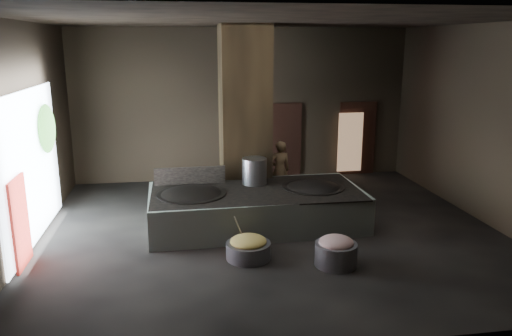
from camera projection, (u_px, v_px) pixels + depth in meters
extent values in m
cube|color=black|center=(270.00, 232.00, 11.16)|extent=(10.00, 9.00, 0.10)
cube|color=black|center=(272.00, 18.00, 10.04)|extent=(10.00, 9.00, 0.10)
cube|color=black|center=(243.00, 105.00, 14.96)|extent=(10.00, 0.10, 4.50)
cube|color=black|center=(337.00, 192.00, 6.24)|extent=(10.00, 0.10, 4.50)
cube|color=black|center=(20.00, 137.00, 9.84)|extent=(0.10, 9.00, 4.50)
cube|color=black|center=(488.00, 125.00, 11.36)|extent=(0.10, 9.00, 4.50)
cube|color=black|center=(245.00, 118.00, 12.38)|extent=(1.20, 1.20, 4.50)
cube|color=#AFC2B2|center=(256.00, 208.00, 11.34)|extent=(4.83, 2.41, 0.83)
cube|color=black|center=(256.00, 191.00, 11.24)|extent=(4.66, 2.24, 0.03)
ellipsoid|color=black|center=(191.00, 197.00, 10.99)|extent=(1.50, 1.50, 0.41)
cylinder|color=black|center=(191.00, 194.00, 10.98)|extent=(1.53, 1.53, 0.05)
ellipsoid|color=black|center=(313.00, 190.00, 11.51)|extent=(1.40, 1.40, 0.39)
cylinder|color=black|center=(313.00, 187.00, 11.49)|extent=(1.43, 1.43, 0.05)
cylinder|color=#999CA0|center=(254.00, 171.00, 11.70)|extent=(0.58, 0.58, 0.62)
cube|color=black|center=(190.00, 176.00, 11.69)|extent=(1.66, 0.11, 0.41)
imported|color=#94734B|center=(280.00, 170.00, 13.25)|extent=(0.60, 0.42, 1.56)
cylinder|color=slate|center=(248.00, 251.00, 9.64)|extent=(1.11, 1.11, 0.32)
ellipsoid|color=#9BB457|center=(248.00, 241.00, 9.59)|extent=(0.71, 0.71, 0.22)
cylinder|color=#999CA0|center=(240.00, 229.00, 9.66)|extent=(0.26, 0.26, 0.62)
cylinder|color=slate|center=(336.00, 254.00, 9.33)|extent=(0.80, 0.80, 0.43)
ellipsoid|color=#B06A6A|center=(336.00, 243.00, 9.27)|extent=(0.65, 0.65, 0.25)
cube|color=black|center=(282.00, 142.00, 15.33)|extent=(1.18, 0.08, 2.38)
cube|color=#8C6647|center=(276.00, 143.00, 15.45)|extent=(0.88, 0.04, 2.07)
cube|color=black|center=(357.00, 140.00, 15.69)|extent=(1.18, 0.08, 2.38)
cube|color=#8C6647|center=(350.00, 142.00, 15.53)|extent=(0.78, 0.04, 1.84)
cube|color=white|center=(31.00, 166.00, 10.21)|extent=(0.04, 4.20, 3.10)
cube|color=maroon|center=(20.00, 223.00, 9.15)|extent=(0.05, 0.90, 1.70)
ellipsoid|color=#194714|center=(47.00, 129.00, 11.13)|extent=(0.28, 1.10, 1.10)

